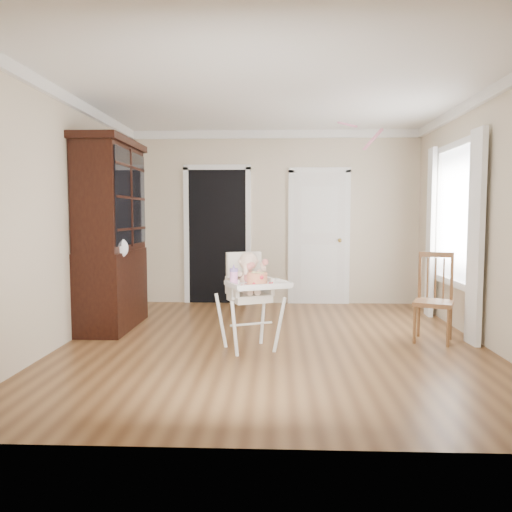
{
  "coord_description": "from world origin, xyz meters",
  "views": [
    {
      "loc": [
        0.03,
        -5.36,
        1.38
      ],
      "look_at": [
        -0.17,
        -0.39,
        0.98
      ],
      "focal_mm": 35.0,
      "sensor_mm": 36.0,
      "label": 1
    }
  ],
  "objects_px": {
    "sippy_cup": "(234,276)",
    "dining_chair": "(434,300)",
    "china_cabinet": "(112,235)",
    "cake": "(257,279)",
    "high_chair": "(250,289)"
  },
  "relations": [
    {
      "from": "china_cabinet",
      "to": "dining_chair",
      "type": "relative_size",
      "value": 2.35
    },
    {
      "from": "high_chair",
      "to": "cake",
      "type": "distance_m",
      "value": 0.3
    },
    {
      "from": "china_cabinet",
      "to": "dining_chair",
      "type": "height_order",
      "value": "china_cabinet"
    },
    {
      "from": "high_chair",
      "to": "dining_chair",
      "type": "relative_size",
      "value": 1.05
    },
    {
      "from": "dining_chair",
      "to": "high_chair",
      "type": "bearing_deg",
      "value": -144.83
    },
    {
      "from": "high_chair",
      "to": "china_cabinet",
      "type": "bearing_deg",
      "value": 127.2
    },
    {
      "from": "cake",
      "to": "dining_chair",
      "type": "height_order",
      "value": "dining_chair"
    },
    {
      "from": "sippy_cup",
      "to": "china_cabinet",
      "type": "bearing_deg",
      "value": 143.44
    },
    {
      "from": "cake",
      "to": "dining_chair",
      "type": "xyz_separation_m",
      "value": [
        1.92,
        0.69,
        -0.32
      ]
    },
    {
      "from": "high_chair",
      "to": "sippy_cup",
      "type": "bearing_deg",
      "value": -146.04
    },
    {
      "from": "cake",
      "to": "china_cabinet",
      "type": "xyz_separation_m",
      "value": [
        -1.83,
        1.21,
        0.38
      ]
    },
    {
      "from": "sippy_cup",
      "to": "dining_chair",
      "type": "relative_size",
      "value": 0.21
    },
    {
      "from": "high_chair",
      "to": "china_cabinet",
      "type": "xyz_separation_m",
      "value": [
        -1.75,
        0.96,
        0.52
      ]
    },
    {
      "from": "sippy_cup",
      "to": "dining_chair",
      "type": "bearing_deg",
      "value": 17.47
    },
    {
      "from": "sippy_cup",
      "to": "dining_chair",
      "type": "height_order",
      "value": "dining_chair"
    }
  ]
}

